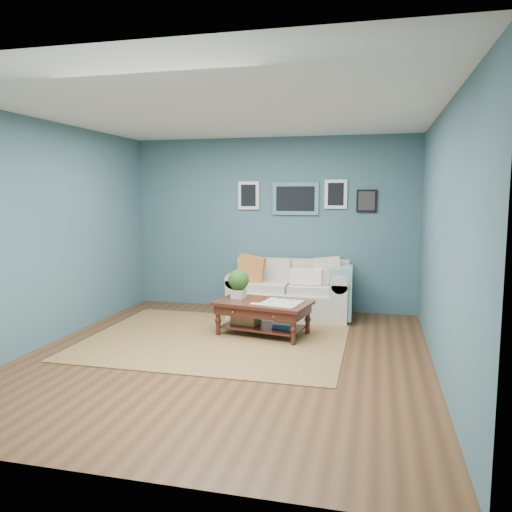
% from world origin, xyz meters
% --- Properties ---
extents(room_shell, '(5.00, 5.02, 2.70)m').
position_xyz_m(room_shell, '(0.01, 0.06, 1.36)').
color(room_shell, brown).
rests_on(room_shell, ground).
extents(area_rug, '(3.19, 2.56, 0.01)m').
position_xyz_m(area_rug, '(-0.31, 0.59, 0.01)').
color(area_rug, '#55371A').
rests_on(area_rug, ground).
extents(loveseat, '(1.81, 0.82, 0.93)m').
position_xyz_m(loveseat, '(0.45, 2.02, 0.38)').
color(loveseat, beige).
rests_on(loveseat, ground).
extents(coffee_table, '(1.30, 0.91, 0.84)m').
position_xyz_m(coffee_table, '(0.15, 0.94, 0.37)').
color(coffee_table, black).
rests_on(coffee_table, ground).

